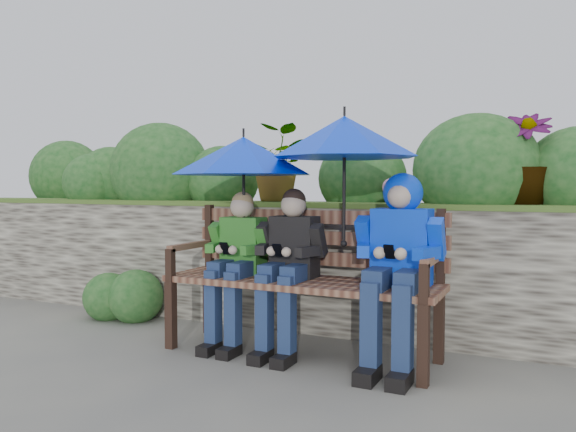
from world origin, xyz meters
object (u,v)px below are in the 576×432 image
at_px(boy_middle, 289,260).
at_px(umbrella_right, 344,137).
at_px(boy_right, 398,252).
at_px(umbrella_left, 244,156).
at_px(boy_left, 237,258).
at_px(park_bench, 304,270).

height_order(boy_middle, umbrella_right, umbrella_right).
bearing_deg(boy_middle, umbrella_right, 1.16).
height_order(boy_right, umbrella_right, umbrella_right).
bearing_deg(umbrella_left, boy_left, -121.09).
xyz_separation_m(boy_left, umbrella_right, (0.81, 0.01, 0.83)).
relative_size(park_bench, boy_right, 1.54).
distance_m(boy_left, umbrella_right, 1.16).
bearing_deg(boy_left, boy_right, 0.04).
bearing_deg(umbrella_left, boy_right, -2.52).
bearing_deg(boy_left, park_bench, 9.96).
xyz_separation_m(boy_middle, boy_right, (0.76, 0.00, 0.09)).
bearing_deg(park_bench, umbrella_right, -14.31).
bearing_deg(umbrella_left, park_bench, 4.39).
bearing_deg(park_bench, boy_middle, -131.86).
xyz_separation_m(park_bench, umbrella_right, (0.32, -0.08, 0.90)).
distance_m(park_bench, boy_right, 0.71).
xyz_separation_m(boy_right, umbrella_left, (-1.14, 0.05, 0.63)).
relative_size(boy_right, umbrella_right, 1.29).
height_order(boy_right, umbrella_left, umbrella_left).
distance_m(boy_middle, umbrella_left, 0.82).
xyz_separation_m(boy_right, umbrella_right, (-0.36, 0.00, 0.73)).
bearing_deg(boy_right, boy_middle, -179.75).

